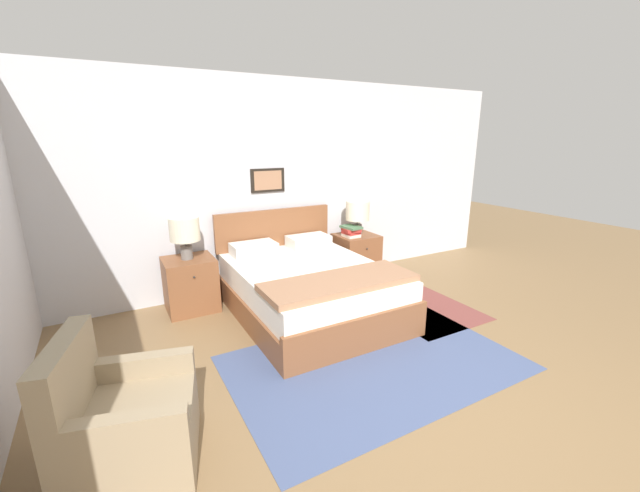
% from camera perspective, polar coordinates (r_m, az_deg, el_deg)
% --- Properties ---
extents(ground_plane, '(16.00, 16.00, 0.00)m').
position_cam_1_polar(ground_plane, '(3.02, 18.15, -24.29)').
color(ground_plane, olive).
extents(wall_back, '(7.47, 0.09, 2.60)m').
position_cam_1_polar(wall_back, '(5.01, -7.76, 8.61)').
color(wall_back, silver).
rests_on(wall_back, ground_plane).
extents(area_rug_main, '(2.45, 1.57, 0.01)m').
position_cam_1_polar(area_rug_main, '(3.59, 7.94, -16.47)').
color(area_rug_main, '#47567F').
rests_on(area_rug_main, ground_plane).
extents(area_rug_bedside, '(0.99, 1.39, 0.01)m').
position_cam_1_polar(area_rug_bedside, '(4.76, 13.98, -8.36)').
color(area_rug_bedside, brown).
rests_on(area_rug_bedside, ground_plane).
extents(bed, '(1.52, 1.99, 1.02)m').
position_cam_1_polar(bed, '(4.33, -1.61, -6.09)').
color(bed, brown).
rests_on(bed, ground_plane).
extents(armchair, '(0.85, 0.84, 0.84)m').
position_cam_1_polar(armchair, '(2.76, -26.58, -22.09)').
color(armchair, '#998466').
rests_on(armchair, ground_plane).
extents(nightstand_near_window, '(0.54, 0.52, 0.60)m').
position_cam_1_polar(nightstand_near_window, '(4.65, -18.32, -5.31)').
color(nightstand_near_window, brown).
rests_on(nightstand_near_window, ground_plane).
extents(nightstand_by_door, '(0.54, 0.52, 0.60)m').
position_cam_1_polar(nightstand_by_door, '(5.47, 5.24, -1.45)').
color(nightstand_by_door, brown).
rests_on(nightstand_by_door, ground_plane).
extents(table_lamp_near_window, '(0.32, 0.32, 0.46)m').
position_cam_1_polar(table_lamp_near_window, '(4.47, -19.09, 2.07)').
color(table_lamp_near_window, slate).
rests_on(table_lamp_near_window, nightstand_near_window).
extents(table_lamp_by_door, '(0.32, 0.32, 0.46)m').
position_cam_1_polar(table_lamp_by_door, '(5.32, 5.49, 4.91)').
color(table_lamp_by_door, slate).
rests_on(table_lamp_by_door, nightstand_by_door).
extents(book_thick_bottom, '(0.20, 0.21, 0.04)m').
position_cam_1_polar(book_thick_bottom, '(5.28, 4.54, 1.56)').
color(book_thick_bottom, silver).
rests_on(book_thick_bottom, nightstand_by_door).
extents(book_hardcover_middle, '(0.20, 0.22, 0.04)m').
position_cam_1_polar(book_hardcover_middle, '(5.27, 4.55, 1.97)').
color(book_hardcover_middle, '#B7332D').
rests_on(book_hardcover_middle, book_thick_bottom).
extents(book_novel_upper, '(0.23, 0.25, 0.04)m').
position_cam_1_polar(book_novel_upper, '(5.26, 4.56, 2.37)').
color(book_novel_upper, '#B7332D').
rests_on(book_novel_upper, book_hardcover_middle).
extents(book_slim_near_top, '(0.23, 0.30, 0.03)m').
position_cam_1_polar(book_slim_near_top, '(5.25, 4.56, 2.75)').
color(book_slim_near_top, '#4C7551').
rests_on(book_slim_near_top, book_novel_upper).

